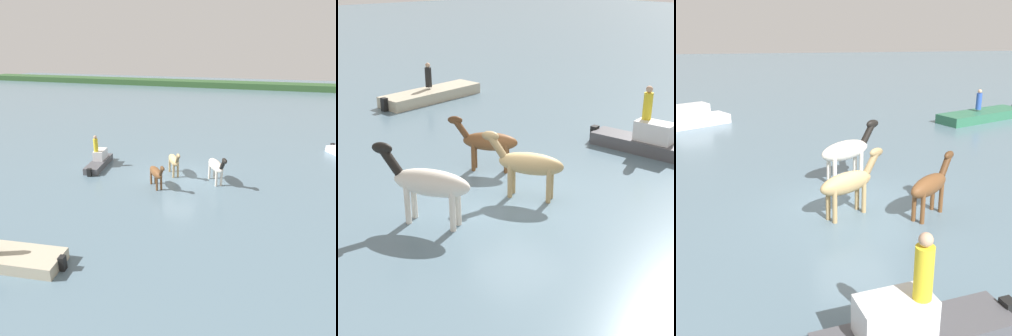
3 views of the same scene
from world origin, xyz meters
TOP-DOWN VIEW (x-y plane):
  - ground_plane at (0.00, 0.00)m, footprint 151.61×151.61m
  - horse_dark_mare at (-0.29, 0.27)m, footprint 1.58×2.25m
  - horse_rear_stallion at (-0.71, -2.08)m, footprint 1.74×1.96m
  - horse_dun_straggler at (2.68, -0.20)m, footprint 1.75×2.49m
  - boat_dinghy_port at (-6.03, 0.13)m, footprint 1.65×3.90m
  - boat_tender_starboard at (11.67, -9.84)m, footprint 3.80×6.03m
  - boat_motor_center at (12.45, 7.38)m, footprint 4.20×5.38m
  - person_helmsman_aft at (-6.15, 0.06)m, footprint 0.32×0.32m
  - person_watcher_seated at (11.69, -9.59)m, footprint 0.32×0.32m

SIDE VIEW (x-z plane):
  - ground_plane at x=0.00m, z-range 0.00..0.00m
  - boat_tender_starboard at x=11.67m, z-range -0.20..0.58m
  - boat_dinghy_port at x=-6.03m, z-range -0.35..0.95m
  - boat_motor_center at x=12.45m, z-range -0.36..1.01m
  - horse_rear_stallion at x=-0.71m, z-range 0.09..1.85m
  - horse_dark_mare at x=-0.29m, z-range 0.10..1.97m
  - horse_dun_straggler at x=2.68m, z-range 0.11..2.18m
  - person_watcher_seated at x=11.69m, z-range 0.58..1.77m
  - person_helmsman_aft at x=-6.15m, z-range 1.11..2.30m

